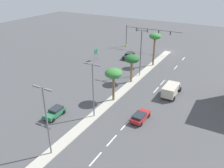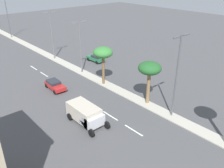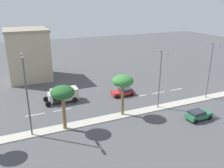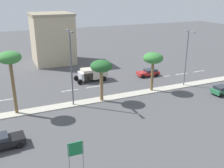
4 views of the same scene
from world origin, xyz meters
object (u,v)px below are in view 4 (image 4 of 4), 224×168
at_px(street_lamp_near, 71,63).
at_px(sedan_black_outboard, 0,142).
at_px(palm_tree_left, 10,60).
at_px(directional_road_sign, 76,152).
at_px(box_truck, 92,74).
at_px(sedan_green_front, 223,90).
at_px(sedan_red_right, 149,72).
at_px(commercial_building, 52,38).
at_px(street_lamp_rear, 187,54).
at_px(palm_tree_center, 101,67).
at_px(palm_tree_mid, 153,59).

height_order(street_lamp_near, sedan_black_outboard, street_lamp_near).
height_order(palm_tree_left, street_lamp_near, street_lamp_near).
bearing_deg(directional_road_sign, box_truck, 157.42).
distance_m(directional_road_sign, palm_tree_left, 15.71).
height_order(palm_tree_left, sedan_green_front, palm_tree_left).
distance_m(sedan_green_front, sedan_red_right, 13.72).
bearing_deg(commercial_building, box_truck, 12.48).
bearing_deg(directional_road_sign, street_lamp_rear, 122.12).
height_order(commercial_building, palm_tree_left, commercial_building).
bearing_deg(directional_road_sign, commercial_building, 171.01).
bearing_deg(directional_road_sign, street_lamp_near, 165.38).
bearing_deg(palm_tree_center, box_truck, 169.26).
xyz_separation_m(commercial_building, street_lamp_rear, (24.26, 16.73, 0.09)).
relative_size(commercial_building, sedan_red_right, 2.59).
bearing_deg(palm_tree_left, street_lamp_rear, 89.81).
bearing_deg(palm_tree_center, street_lamp_rear, 91.84).
relative_size(street_lamp_rear, sedan_green_front, 2.32).
distance_m(palm_tree_left, sedan_red_right, 25.73).
relative_size(commercial_building, palm_tree_mid, 1.77).
distance_m(directional_road_sign, palm_tree_mid, 22.23).
bearing_deg(sedan_green_front, palm_tree_mid, -121.62).
bearing_deg(commercial_building, sedan_green_front, 33.52).
bearing_deg(sedan_black_outboard, sedan_red_right, 119.08).
bearing_deg(box_truck, sedan_green_front, 48.88).
bearing_deg(palm_tree_left, sedan_red_right, 105.89).
bearing_deg(sedan_black_outboard, palm_tree_mid, 108.95).
distance_m(directional_road_sign, street_lamp_near, 15.01).
bearing_deg(box_truck, palm_tree_center, -10.74).
distance_m(commercial_building, box_truck, 16.51).
bearing_deg(sedan_red_right, sedan_black_outboard, -60.92).
distance_m(palm_tree_left, street_lamp_near, 7.51).
bearing_deg(palm_tree_mid, sedan_black_outboard, -71.05).
relative_size(sedan_green_front, box_truck, 0.70).
relative_size(palm_tree_mid, sedan_red_right, 1.47).
xyz_separation_m(palm_tree_center, street_lamp_near, (-0.16, -4.17, 1.06)).
bearing_deg(palm_tree_left, box_truck, 122.72).
bearing_deg(box_truck, street_lamp_near, -33.35).
bearing_deg(commercial_building, directional_road_sign, -8.99).
distance_m(street_lamp_rear, sedan_red_right, 8.80).
xyz_separation_m(commercial_building, sedan_green_front, (29.84, 19.76, -4.64)).
height_order(directional_road_sign, box_truck, directional_road_sign).
relative_size(sedan_black_outboard, box_truck, 0.83).
xyz_separation_m(palm_tree_center, sedan_red_right, (-7.39, 12.37, -4.33)).
relative_size(street_lamp_rear, box_truck, 1.62).
bearing_deg(palm_tree_left, palm_tree_center, 87.19).
xyz_separation_m(palm_tree_center, palm_tree_mid, (-0.60, 8.79, 0.17)).
xyz_separation_m(palm_tree_left, sedan_green_front, (5.67, 29.65, -6.35)).
height_order(commercial_building, street_lamp_rear, commercial_building).
relative_size(street_lamp_near, sedan_black_outboard, 2.20).
height_order(commercial_building, street_lamp_near, commercial_building).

